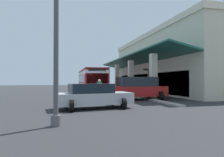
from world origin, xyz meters
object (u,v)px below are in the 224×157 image
object	(u,v)px
parked_sedan_silver	(93,96)
pedestrian	(99,89)
lot_light_pole	(56,1)
potted_palm	(148,89)
parked_suv_red	(138,88)
transit_bus	(91,79)

from	to	relation	value
parked_sedan_silver	pedestrian	size ratio (longest dim) A/B	2.61
parked_sedan_silver	lot_light_pole	world-z (taller)	lot_light_pole
pedestrian	potted_palm	size ratio (longest dim) A/B	0.60
parked_suv_red	parked_sedan_silver	bearing A→B (deg)	-46.26
parked_sedan_silver	pedestrian	distance (m)	4.59
parked_sedan_silver	pedestrian	world-z (taller)	pedestrian
parked_suv_red	pedestrian	world-z (taller)	parked_suv_red
potted_palm	lot_light_pole	distance (m)	14.71
pedestrian	lot_light_pole	distance (m)	9.87
parked_suv_red	potted_palm	size ratio (longest dim) A/B	1.66
parked_suv_red	pedestrian	distance (m)	3.35
pedestrian	potted_palm	distance (m)	6.13
transit_bus	parked_suv_red	distance (m)	10.68
transit_bus	parked_suv_red	xyz separation A→B (m)	(10.34, 2.54, -0.84)
transit_bus	parked_suv_red	bearing A→B (deg)	13.81
potted_palm	parked_suv_red	bearing A→B (deg)	-40.58
parked_sedan_silver	parked_suv_red	xyz separation A→B (m)	(-4.35, 4.54, 0.27)
parked_suv_red	potted_palm	distance (m)	3.44
parked_suv_red	pedestrian	xyz separation A→B (m)	(-0.08, -3.35, -0.02)
transit_bus	potted_palm	distance (m)	9.16
transit_bus	potted_palm	size ratio (longest dim) A/B	3.83
pedestrian	parked_suv_red	bearing A→B (deg)	88.61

